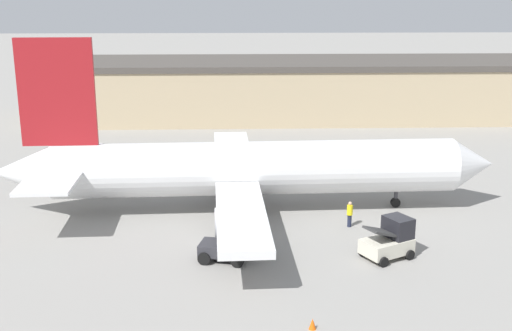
# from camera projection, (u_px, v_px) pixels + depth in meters

# --- Properties ---
(ground_plane) EXTENTS (400.00, 400.00, 0.00)m
(ground_plane) POSITION_uv_depth(u_px,v_px,m) (256.00, 210.00, 47.21)
(ground_plane) COLOR gray
(terminal_building) EXTENTS (75.48, 15.36, 7.18)m
(terminal_building) POSITION_uv_depth(u_px,v_px,m) (350.00, 88.00, 81.45)
(terminal_building) COLOR tan
(terminal_building) RESTS_ON ground_plane
(airplane) EXTENTS (36.48, 28.59, 12.59)m
(airplane) POSITION_uv_depth(u_px,v_px,m) (242.00, 169.00, 46.30)
(airplane) COLOR silver
(airplane) RESTS_ON ground_plane
(ground_crew_worker) EXTENTS (0.40, 0.40, 1.80)m
(ground_crew_worker) POSITION_uv_depth(u_px,v_px,m) (350.00, 213.00, 43.69)
(ground_crew_worker) COLOR #1E2338
(ground_crew_worker) RESTS_ON ground_plane
(baggage_tug) EXTENTS (3.17, 2.51, 2.11)m
(baggage_tug) POSITION_uv_depth(u_px,v_px,m) (228.00, 245.00, 38.17)
(baggage_tug) COLOR #2D2D33
(baggage_tug) RESTS_ON ground_plane
(belt_loader_truck) EXTENTS (3.47, 3.13, 2.45)m
(belt_loader_truck) POSITION_uv_depth(u_px,v_px,m) (390.00, 240.00, 38.68)
(belt_loader_truck) COLOR beige
(belt_loader_truck) RESTS_ON ground_plane
(safety_cone_near) EXTENTS (0.36, 0.36, 0.55)m
(safety_cone_near) POSITION_uv_depth(u_px,v_px,m) (312.00, 324.00, 30.61)
(safety_cone_near) COLOR #EF590F
(safety_cone_near) RESTS_ON ground_plane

